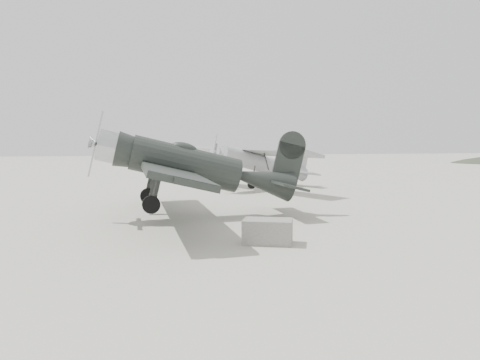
% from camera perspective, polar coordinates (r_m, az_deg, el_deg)
% --- Properties ---
extents(ground, '(160.00, 160.00, 0.00)m').
position_cam_1_polar(ground, '(17.28, 6.51, -6.01)').
color(ground, gray).
rests_on(ground, ground).
extents(lowwing_monoplane, '(8.92, 12.39, 4.02)m').
position_cam_1_polar(lowwing_monoplane, '(19.66, -5.45, 1.58)').
color(lowwing_monoplane, black).
rests_on(lowwing_monoplane, ground).
extents(highwing_monoplane, '(8.29, 10.88, 3.17)m').
position_cam_1_polar(highwing_monoplane, '(30.67, 2.32, 2.55)').
color(highwing_monoplane, gray).
rests_on(highwing_monoplane, ground).
extents(equipment_block, '(1.78, 1.45, 0.77)m').
position_cam_1_polar(equipment_block, '(14.89, 3.40, -6.27)').
color(equipment_block, slate).
rests_on(equipment_block, ground).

